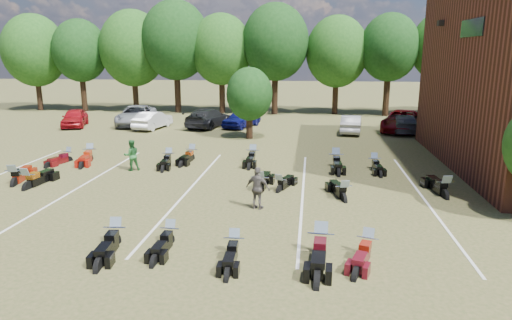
% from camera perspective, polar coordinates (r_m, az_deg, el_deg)
% --- Properties ---
extents(ground, '(160.00, 160.00, 0.00)m').
position_cam_1_polar(ground, '(16.99, -1.17, -7.07)').
color(ground, brown).
rests_on(ground, ground).
extents(car_0, '(2.93, 4.53, 1.43)m').
position_cam_1_polar(car_0, '(39.86, -21.72, 4.92)').
color(car_0, maroon).
rests_on(car_0, ground).
extents(car_1, '(2.12, 4.36, 1.38)m').
position_cam_1_polar(car_1, '(36.94, -12.79, 4.90)').
color(car_1, silver).
rests_on(car_1, ground).
extents(car_2, '(3.59, 6.10, 1.59)m').
position_cam_1_polar(car_2, '(39.09, -14.73, 5.40)').
color(car_2, gray).
rests_on(car_2, ground).
extents(car_3, '(3.34, 5.57, 1.51)m').
position_cam_1_polar(car_3, '(36.96, -5.97, 5.27)').
color(car_3, black).
rests_on(car_3, ground).
extents(car_4, '(3.07, 4.58, 1.45)m').
position_cam_1_polar(car_4, '(36.78, -1.82, 5.24)').
color(car_4, '#0C0E54').
rests_on(car_4, ground).
extents(car_5, '(1.90, 4.22, 1.35)m').
position_cam_1_polar(car_5, '(34.89, 11.81, 4.43)').
color(car_5, '#B3B2AE').
rests_on(car_5, ground).
extents(car_6, '(4.29, 6.29, 1.60)m').
position_cam_1_polar(car_6, '(36.55, 17.86, 4.67)').
color(car_6, '#54040A').
rests_on(car_6, ground).
extents(car_7, '(2.39, 4.89, 1.37)m').
position_cam_1_polar(car_7, '(36.03, 18.07, 4.35)').
color(car_7, '#38383D').
rests_on(car_7, ground).
extents(person_green, '(0.98, 0.93, 1.60)m').
position_cam_1_polar(person_green, '(24.08, -15.30, 0.58)').
color(person_green, '#25632B').
rests_on(person_green, ground).
extents(person_grey, '(1.06, 0.70, 1.67)m').
position_cam_1_polar(person_grey, '(17.50, 0.24, -3.57)').
color(person_grey, '#504A45').
rests_on(person_grey, ground).
extents(motorcycle_2, '(0.67, 2.00, 1.11)m').
position_cam_1_polar(motorcycle_2, '(14.92, -10.66, -10.31)').
color(motorcycle_2, black).
rests_on(motorcycle_2, ground).
extents(motorcycle_3, '(0.97, 2.31, 1.25)m').
position_cam_1_polar(motorcycle_3, '(15.24, -17.07, -10.18)').
color(motorcycle_3, black).
rests_on(motorcycle_3, ground).
extents(motorcycle_4, '(0.72, 2.04, 1.12)m').
position_cam_1_polar(motorcycle_4, '(13.97, -2.73, -11.78)').
color(motorcycle_4, black).
rests_on(motorcycle_4, ground).
extents(motorcycle_5, '(0.96, 2.57, 1.41)m').
position_cam_1_polar(motorcycle_5, '(14.09, 8.02, -11.68)').
color(motorcycle_5, black).
rests_on(motorcycle_5, ground).
extents(motorcycle_6, '(1.27, 2.20, 1.17)m').
position_cam_1_polar(motorcycle_6, '(14.31, 13.67, -11.53)').
color(motorcycle_6, '#4C0A13').
rests_on(motorcycle_6, ground).
extents(motorcycle_7, '(1.30, 2.60, 1.39)m').
position_cam_1_polar(motorcycle_7, '(23.55, -27.90, -2.81)').
color(motorcycle_7, maroon).
rests_on(motorcycle_7, ground).
extents(motorcycle_8, '(0.98, 2.51, 1.37)m').
position_cam_1_polar(motorcycle_8, '(22.65, -26.58, -3.26)').
color(motorcycle_8, black).
rests_on(motorcycle_8, ground).
extents(motorcycle_10, '(0.99, 2.55, 1.39)m').
position_cam_1_polar(motorcycle_10, '(19.73, 0.48, -4.12)').
color(motorcycle_10, black).
rests_on(motorcycle_10, ground).
extents(motorcycle_11, '(1.25, 2.10, 1.11)m').
position_cam_1_polar(motorcycle_11, '(19.95, 2.95, -3.95)').
color(motorcycle_11, black).
rests_on(motorcycle_11, ground).
extents(motorcycle_12, '(1.25, 2.34, 1.25)m').
position_cam_1_polar(motorcycle_12, '(19.05, 10.87, -5.03)').
color(motorcycle_12, black).
rests_on(motorcycle_12, ground).
extents(motorcycle_13, '(1.11, 2.55, 1.38)m').
position_cam_1_polar(motorcycle_13, '(20.66, 22.46, -4.37)').
color(motorcycle_13, black).
rests_on(motorcycle_13, ground).
extents(motorcycle_14, '(1.12, 2.09, 1.11)m').
position_cam_1_polar(motorcycle_14, '(27.37, -22.39, -0.17)').
color(motorcycle_14, '#4F0B0D').
rests_on(motorcycle_14, ground).
extents(motorcycle_15, '(1.24, 2.50, 1.33)m').
position_cam_1_polar(motorcycle_15, '(27.15, -19.98, -0.06)').
color(motorcycle_15, maroon).
rests_on(motorcycle_15, ground).
extents(motorcycle_16, '(0.94, 2.27, 1.23)m').
position_cam_1_polar(motorcycle_16, '(25.16, -10.81, -0.50)').
color(motorcycle_16, black).
rests_on(motorcycle_16, ground).
extents(motorcycle_17, '(0.91, 2.28, 1.24)m').
position_cam_1_polar(motorcycle_17, '(25.92, -8.02, 0.01)').
color(motorcycle_17, black).
rests_on(motorcycle_17, ground).
extents(motorcycle_18, '(0.78, 2.37, 1.31)m').
position_cam_1_polar(motorcycle_18, '(25.28, -0.40, -0.19)').
color(motorcycle_18, black).
rests_on(motorcycle_18, ground).
extents(motorcycle_19, '(0.82, 2.14, 1.17)m').
position_cam_1_polar(motorcycle_19, '(24.46, 14.52, -1.10)').
color(motorcycle_19, black).
rests_on(motorcycle_19, ground).
extents(motorcycle_20, '(0.87, 2.51, 1.38)m').
position_cam_1_polar(motorcycle_20, '(24.52, 9.91, -0.83)').
color(motorcycle_20, black).
rests_on(motorcycle_20, ground).
extents(tree_line, '(56.00, 6.00, 9.79)m').
position_cam_1_polar(tree_line, '(44.88, 2.85, 13.86)').
color(tree_line, black).
rests_on(tree_line, ground).
extents(young_tree_midfield, '(3.20, 3.20, 4.70)m').
position_cam_1_polar(young_tree_midfield, '(31.68, -0.83, 8.24)').
color(young_tree_midfield, black).
rests_on(young_tree_midfield, ground).
extents(parking_lines, '(20.10, 14.00, 0.01)m').
position_cam_1_polar(parking_lines, '(20.37, -8.37, -3.69)').
color(parking_lines, silver).
rests_on(parking_lines, ground).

